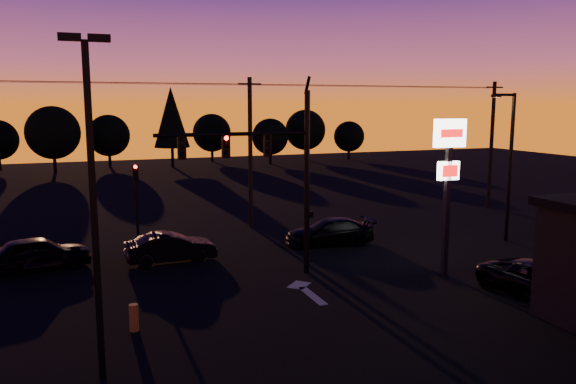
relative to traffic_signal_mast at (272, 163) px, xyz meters
name	(u,v)px	position (x,y,z in m)	size (l,w,h in m)	color
ground	(311,306)	(0.10, -3.99, -4.94)	(120.00, 120.00, 0.00)	black
lane_arrow	(306,290)	(0.60, -2.33, -4.93)	(1.20, 3.10, 0.01)	beige
traffic_signal_mast	(272,163)	(0.00, 0.00, 0.00)	(6.79, 0.52, 8.58)	black
secondary_signal	(136,192)	(-4.90, 7.49, -2.07)	(0.30, 0.31, 4.35)	black
parking_lot_light	(92,187)	(-7.40, -6.99, 0.33)	(1.25, 0.30, 9.14)	black
pylon_sign	(449,163)	(7.10, -2.49, -0.02)	(1.50, 0.28, 6.80)	black
streetlight	(509,161)	(14.01, 1.51, -0.52)	(1.55, 0.35, 8.00)	black
utility_pole_1	(250,152)	(2.10, 10.01, -0.34)	(1.40, 0.26, 9.00)	black
utility_pole_2	(491,144)	(20.10, 10.01, -0.34)	(1.40, 0.26, 9.00)	black
power_wires	(250,85)	(2.10, 10.01, 3.63)	(36.00, 1.22, 0.07)	black
bollard	(134,318)	(-6.26, -4.04, -4.48)	(0.30, 0.30, 0.91)	#B17521
tree_2	(53,133)	(-9.90, 44.01, -0.57)	(5.77, 5.78, 7.26)	black
tree_3	(109,136)	(-3.90, 48.01, -1.19)	(4.95, 4.95, 6.22)	black
tree_4	(171,117)	(3.10, 45.01, 0.99)	(4.18, 4.18, 9.50)	black
tree_5	(212,133)	(9.10, 50.01, -1.19)	(4.95, 4.95, 6.22)	black
tree_6	(270,137)	(15.10, 44.01, -1.50)	(4.54, 4.54, 5.71)	black
tree_7	(305,130)	(21.10, 47.01, -0.88)	(5.36, 5.36, 6.74)	black
tree_8	(349,136)	(27.10, 46.01, -1.82)	(4.12, 4.12, 5.19)	black
car_left	(38,253)	(-9.57, 4.60, -4.16)	(1.82, 4.53, 1.54)	black
car_mid	(171,247)	(-3.77, 3.86, -4.24)	(1.47, 4.21, 1.39)	black
car_right	(329,232)	(4.68, 4.20, -4.25)	(1.93, 4.75, 1.38)	black
suv_parked	(540,281)	(8.75, -6.27, -4.27)	(2.21, 4.79, 1.33)	black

